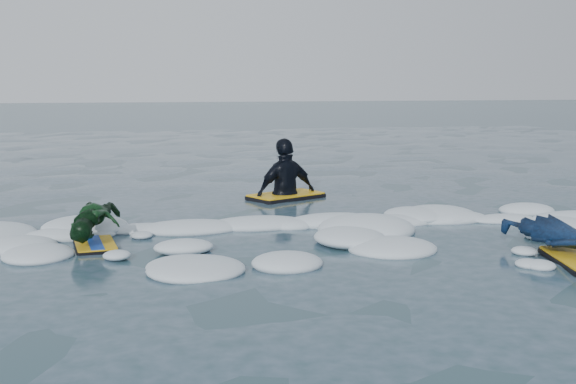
% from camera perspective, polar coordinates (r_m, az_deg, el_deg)
% --- Properties ---
extents(ground, '(120.00, 120.00, 0.00)m').
position_cam_1_polar(ground, '(8.03, 0.16, -5.24)').
color(ground, '#192D3C').
rests_on(ground, ground).
extents(foam_band, '(12.00, 3.10, 0.30)m').
position_cam_1_polar(foam_band, '(9.01, -1.21, -3.68)').
color(foam_band, white).
rests_on(foam_band, ground).
extents(prone_woman_unit, '(1.04, 1.75, 0.43)m').
position_cam_1_polar(prone_woman_unit, '(8.49, 21.49, -3.56)').
color(prone_woman_unit, black).
rests_on(prone_woman_unit, ground).
extents(prone_child_unit, '(0.83, 1.34, 0.49)m').
position_cam_1_polar(prone_child_unit, '(8.92, -14.99, -2.47)').
color(prone_child_unit, black).
rests_on(prone_child_unit, ground).
extents(waiting_rider_unit, '(1.42, 1.18, 1.86)m').
position_cam_1_polar(waiting_rider_unit, '(11.96, -0.17, -0.19)').
color(waiting_rider_unit, black).
rests_on(waiting_rider_unit, ground).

